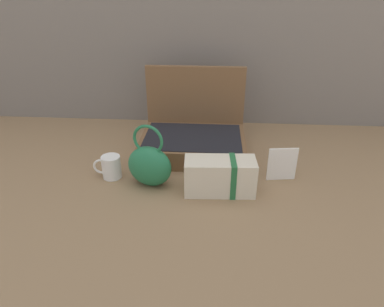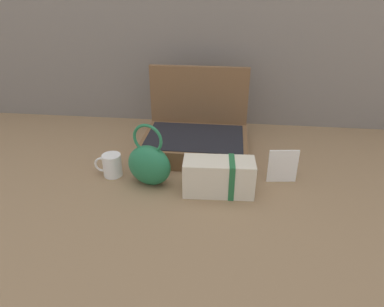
{
  "view_description": "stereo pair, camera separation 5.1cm",
  "coord_description": "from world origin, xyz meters",
  "px_view_note": "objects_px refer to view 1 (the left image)",
  "views": [
    {
      "loc": [
        0.07,
        -1.16,
        0.7
      ],
      "look_at": [
        -0.01,
        -0.02,
        0.1
      ],
      "focal_mm": 32.14,
      "sensor_mm": 36.0,
      "label": 1
    },
    {
      "loc": [
        0.12,
        -1.16,
        0.7
      ],
      "look_at": [
        -0.01,
        -0.02,
        0.1
      ],
      "focal_mm": 32.14,
      "sensor_mm": 36.0,
      "label": 2
    }
  ],
  "objects_px": {
    "coffee_mug": "(111,167)",
    "info_card_left": "(282,164)",
    "teal_pouch_handbag": "(150,165)",
    "open_suitcase": "(193,135)",
    "cream_toiletry_bag": "(221,176)"
  },
  "relations": [
    {
      "from": "coffee_mug",
      "to": "info_card_left",
      "type": "relative_size",
      "value": 0.82
    },
    {
      "from": "info_card_left",
      "to": "teal_pouch_handbag",
      "type": "bearing_deg",
      "value": -179.3
    },
    {
      "from": "teal_pouch_handbag",
      "to": "info_card_left",
      "type": "xyz_separation_m",
      "value": [
        0.49,
        0.07,
        -0.02
      ]
    },
    {
      "from": "open_suitcase",
      "to": "coffee_mug",
      "type": "xyz_separation_m",
      "value": [
        -0.3,
        -0.26,
        -0.03
      ]
    },
    {
      "from": "open_suitcase",
      "to": "coffee_mug",
      "type": "bearing_deg",
      "value": -139.58
    },
    {
      "from": "open_suitcase",
      "to": "cream_toiletry_bag",
      "type": "distance_m",
      "value": 0.35
    },
    {
      "from": "teal_pouch_handbag",
      "to": "cream_toiletry_bag",
      "type": "xyz_separation_m",
      "value": [
        0.26,
        -0.03,
        -0.02
      ]
    },
    {
      "from": "open_suitcase",
      "to": "info_card_left",
      "type": "xyz_separation_m",
      "value": [
        0.35,
        -0.23,
        -0.01
      ]
    },
    {
      "from": "teal_pouch_handbag",
      "to": "coffee_mug",
      "type": "height_order",
      "value": "teal_pouch_handbag"
    },
    {
      "from": "coffee_mug",
      "to": "open_suitcase",
      "type": "bearing_deg",
      "value": 40.42
    },
    {
      "from": "teal_pouch_handbag",
      "to": "info_card_left",
      "type": "bearing_deg",
      "value": 8.16
    },
    {
      "from": "teal_pouch_handbag",
      "to": "cream_toiletry_bag",
      "type": "bearing_deg",
      "value": -6.22
    },
    {
      "from": "coffee_mug",
      "to": "cream_toiletry_bag",
      "type": "bearing_deg",
      "value": -9.55
    },
    {
      "from": "cream_toiletry_bag",
      "to": "info_card_left",
      "type": "bearing_deg",
      "value": 23.17
    },
    {
      "from": "teal_pouch_handbag",
      "to": "coffee_mug",
      "type": "xyz_separation_m",
      "value": [
        -0.16,
        0.04,
        -0.04
      ]
    }
  ]
}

